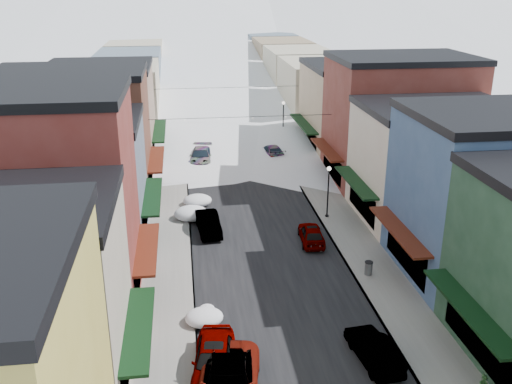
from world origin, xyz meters
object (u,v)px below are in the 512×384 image
object	(u,v)px
car_dark_hatch	(208,223)
car_green_sedan	(374,349)
trash_can	(369,268)
streetlamp_near	(328,185)
car_silver_sedan	(214,359)

from	to	relation	value
car_dark_hatch	car_green_sedan	distance (m)	17.91
trash_can	streetlamp_near	world-z (taller)	streetlamp_near
car_silver_sedan	trash_can	xyz separation A→B (m)	(10.25, 8.27, -0.24)
trash_can	car_dark_hatch	bearing A→B (deg)	139.98
trash_can	streetlamp_near	xyz separation A→B (m)	(-0.25, 9.55, 2.15)
car_silver_sedan	car_dark_hatch	bearing A→B (deg)	95.23
car_green_sedan	trash_can	size ratio (longest dim) A/B	4.72
car_silver_sedan	car_dark_hatch	xyz separation A→B (m)	(0.62, 16.36, -0.12)
car_dark_hatch	streetlamp_near	distance (m)	9.71
car_dark_hatch	trash_can	world-z (taller)	car_dark_hatch
trash_can	car_silver_sedan	bearing A→B (deg)	-141.11
car_green_sedan	streetlamp_near	bearing A→B (deg)	-103.79
car_dark_hatch	trash_can	bearing A→B (deg)	-45.21
car_silver_sedan	car_dark_hatch	distance (m)	16.37
car_dark_hatch	car_green_sedan	bearing A→B (deg)	-71.54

